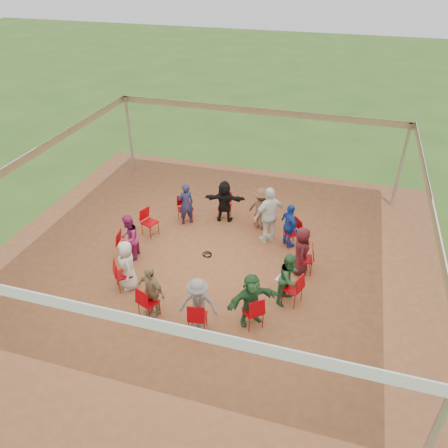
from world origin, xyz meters
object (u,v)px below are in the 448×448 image
(chair_2, at_px, (292,233))
(standing_person, at_px, (269,215))
(chair_11, at_px, (253,311))
(chair_6, at_px, (150,223))
(chair_7, at_px, (126,245))
(person_seated_4, at_px, (224,201))
(person_seated_5, at_px, (186,204))
(person_seated_2, at_px, (289,226))
(chair_8, at_px, (124,274))
(chair_5, at_px, (185,209))
(person_seated_10, at_px, (251,299))
(chair_3, at_px, (263,215))
(person_seated_3, at_px, (261,209))
(chair_9, at_px, (149,302))
(chair_10, at_px, (198,317))
(cable_coil, at_px, (207,255))
(person_seated_6, at_px, (129,238))
(person_seated_7, at_px, (127,265))
(laptop, at_px, (283,277))
(person_seated_0, at_px, (289,278))
(person_seated_9, at_px, (198,304))
(person_seated_1, at_px, (301,251))
(chair_1, at_px, (305,259))
(chair_4, at_px, (225,207))

(chair_2, bearing_deg, standing_person, 49.62)
(chair_2, distance_m, chair_11, 3.60)
(chair_6, bearing_deg, chair_7, 15.00)
(person_seated_4, distance_m, person_seated_5, 1.26)
(person_seated_2, height_order, standing_person, standing_person)
(chair_7, distance_m, chair_8, 1.32)
(chair_5, distance_m, chair_7, 2.55)
(chair_8, relative_size, person_seated_10, 0.63)
(chair_7, height_order, chair_8, same)
(chair_3, relative_size, person_seated_3, 0.63)
(chair_7, relative_size, chair_9, 1.00)
(chair_3, xyz_separation_m, chair_10, (-0.50, -4.90, 0.00))
(chair_7, distance_m, person_seated_5, 2.50)
(standing_person, bearing_deg, cable_coil, -6.10)
(person_seated_6, height_order, person_seated_7, same)
(person_seated_2, bearing_deg, chair_2, -90.00)
(chair_2, relative_size, person_seated_4, 0.63)
(chair_5, xyz_separation_m, chair_10, (2.02, -4.49, 0.00))
(person_seated_4, relative_size, laptop, 3.78)
(chair_11, relative_size, person_seated_2, 0.63)
(chair_10, relative_size, cable_coil, 2.97)
(chair_5, xyz_separation_m, person_seated_6, (-0.79, -2.36, 0.27))
(person_seated_0, distance_m, person_seated_10, 1.26)
(person_seated_2, distance_m, person_seated_7, 4.86)
(person_seated_9, distance_m, cable_coil, 2.95)
(cable_coil, bearing_deg, chair_9, -101.95)
(person_seated_3, bearing_deg, chair_10, 105.37)
(chair_5, bearing_deg, person_seated_10, 90.00)
(person_seated_1, bearing_deg, person_seated_10, 150.00)
(chair_2, relative_size, person_seated_2, 0.63)
(person_seated_1, distance_m, person_seated_4, 3.43)
(chair_5, xyz_separation_m, person_seated_3, (2.47, 0.29, 0.27))
(chair_10, xyz_separation_m, person_seated_4, (-0.79, 4.91, 0.27))
(chair_5, xyz_separation_m, chair_9, (0.70, -4.36, 0.00))
(chair_1, relative_size, standing_person, 0.49)
(person_seated_6, height_order, laptop, person_seated_6)
(chair_1, bearing_deg, person_seated_10, 147.61)
(chair_5, height_order, person_seated_0, person_seated_0)
(person_seated_2, distance_m, person_seated_4, 2.43)
(chair_7, distance_m, person_seated_7, 1.32)
(chair_1, height_order, person_seated_7, person_seated_7)
(chair_2, height_order, standing_person, standing_person)
(chair_7, distance_m, person_seated_9, 3.53)
(chair_7, bearing_deg, person_seated_9, 46.38)
(chair_4, relative_size, chair_11, 1.00)
(chair_4, xyz_separation_m, person_seated_4, (0.02, -0.12, 0.27))
(chair_2, distance_m, chair_6, 4.41)
(chair_5, bearing_deg, chair_10, 75.00)
(chair_8, xyz_separation_m, person_seated_9, (2.36, -0.79, 0.27))
(chair_5, bearing_deg, chair_2, 135.00)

